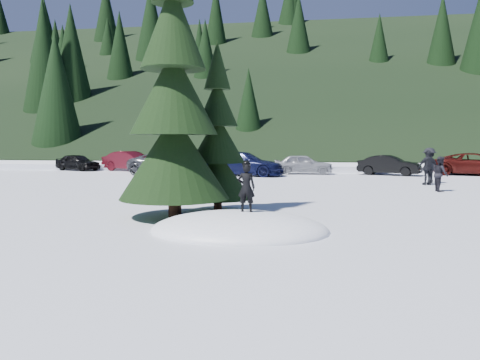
# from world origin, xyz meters

# --- Properties ---
(ground) EXTENTS (200.00, 200.00, 0.00)m
(ground) POSITION_xyz_m (0.00, 0.00, 0.00)
(ground) COLOR white
(ground) RESTS_ON ground
(snow_mound) EXTENTS (4.48, 3.52, 0.96)m
(snow_mound) POSITION_xyz_m (0.00, 0.00, 0.00)
(snow_mound) COLOR white
(snow_mound) RESTS_ON ground
(forest_hillside) EXTENTS (200.00, 60.00, 25.00)m
(forest_hillside) POSITION_xyz_m (0.00, 54.00, 12.50)
(forest_hillside) COLOR black
(forest_hillside) RESTS_ON ground
(spruce_tall) EXTENTS (3.20, 3.20, 8.60)m
(spruce_tall) POSITION_xyz_m (-2.20, 1.80, 3.32)
(spruce_tall) COLOR black
(spruce_tall) RESTS_ON ground
(spruce_short) EXTENTS (2.20, 2.20, 5.37)m
(spruce_short) POSITION_xyz_m (-1.20, 3.20, 2.10)
(spruce_short) COLOR black
(spruce_short) RESTS_ON ground
(child_skier) EXTENTS (0.45, 0.31, 1.20)m
(child_skier) POSITION_xyz_m (0.16, 0.07, 1.08)
(child_skier) COLOR black
(child_skier) RESTS_ON snow_mound
(adult_0) EXTENTS (0.65, 0.81, 1.57)m
(adult_0) POSITION_xyz_m (7.39, 10.42, 0.78)
(adult_0) COLOR black
(adult_0) RESTS_ON ground
(adult_1) EXTENTS (1.12, 0.68, 1.77)m
(adult_1) POSITION_xyz_m (7.59, 13.53, 0.89)
(adult_1) COLOR black
(adult_1) RESTS_ON ground
(adult_2) EXTENTS (1.38, 1.33, 1.89)m
(adult_2) POSITION_xyz_m (7.85, 14.41, 0.94)
(adult_2) COLOR black
(adult_2) RESTS_ON ground
(car_0) EXTENTS (4.00, 2.73, 1.27)m
(car_0) POSITION_xyz_m (-15.88, 21.86, 0.63)
(car_0) COLOR black
(car_0) RESTS_ON ground
(car_1) EXTENTS (4.74, 2.85, 1.47)m
(car_1) POSITION_xyz_m (-11.67, 22.02, 0.74)
(car_1) COLOR #3E0B12
(car_1) RESTS_ON ground
(car_2) EXTENTS (5.79, 3.62, 1.49)m
(car_2) POSITION_xyz_m (-7.56, 18.31, 0.75)
(car_2) COLOR #43454A
(car_2) RESTS_ON ground
(car_3) EXTENTS (5.63, 3.20, 1.54)m
(car_3) POSITION_xyz_m (-2.63, 18.50, 0.77)
(car_3) COLOR black
(car_3) RESTS_ON ground
(car_4) EXTENTS (3.97, 1.61, 1.35)m
(car_4) POSITION_xyz_m (1.17, 20.67, 0.68)
(car_4) COLOR #92949A
(car_4) RESTS_ON ground
(car_5) EXTENTS (4.21, 2.73, 1.31)m
(car_5) POSITION_xyz_m (6.78, 20.47, 0.66)
(car_5) COLOR black
(car_5) RESTS_ON ground
(car_6) EXTENTS (5.70, 3.72, 1.46)m
(car_6) POSITION_xyz_m (12.35, 21.19, 0.73)
(car_6) COLOR #3E0E0B
(car_6) RESTS_ON ground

